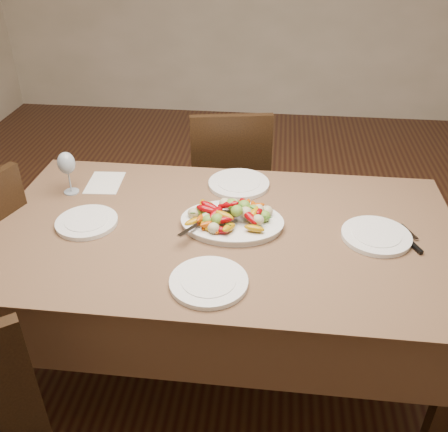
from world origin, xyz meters
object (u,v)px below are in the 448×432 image
object	(u,v)px
serving_platter	(232,223)
plate_left	(87,222)
plate_right	(376,236)
plate_far	(239,184)
wine_glass	(68,172)
plate_near	(209,282)
chair_far	(228,181)
dining_table	(224,301)

from	to	relation	value
serving_platter	plate_left	size ratio (longest dim) A/B	1.61
plate_right	plate_far	world-z (taller)	same
plate_far	wine_glass	xyz separation A→B (m)	(-0.73, -0.14, 0.09)
plate_left	plate_near	world-z (taller)	same
plate_left	plate_right	world-z (taller)	same
chair_far	serving_platter	size ratio (longest dim) A/B	2.41
plate_far	chair_far	bearing A→B (deg)	100.50
chair_far	plate_right	size ratio (longest dim) A/B	3.59
dining_table	plate_left	size ratio (longest dim) A/B	7.51
dining_table	serving_platter	distance (m)	0.39
chair_far	serving_platter	bearing A→B (deg)	86.57
dining_table	plate_left	world-z (taller)	plate_left
chair_far	plate_left	xyz separation A→B (m)	(-0.47, -0.94, 0.29)
plate_left	wine_glass	xyz separation A→B (m)	(-0.16, 0.24, 0.09)
serving_platter	plate_right	size ratio (longest dim) A/B	1.49
dining_table	chair_far	bearing A→B (deg)	94.74
wine_glass	serving_platter	bearing A→B (deg)	-14.43
chair_far	plate_near	size ratio (longest dim) A/B	3.56
plate_right	wine_glass	world-z (taller)	wine_glass
plate_left	plate_right	size ratio (longest dim) A/B	0.93
plate_right	wine_glass	size ratio (longest dim) A/B	1.29
plate_near	wine_glass	size ratio (longest dim) A/B	1.30
serving_platter	plate_left	distance (m)	0.58
dining_table	wine_glass	distance (m)	0.88
plate_far	plate_near	xyz separation A→B (m)	(-0.04, -0.69, 0.00)
chair_far	plate_far	distance (m)	0.64
plate_left	plate_right	bearing A→B (deg)	1.50
plate_right	plate_far	size ratio (longest dim) A/B	0.96
dining_table	plate_far	size ratio (longest dim) A/B	6.69
serving_platter	wine_glass	world-z (taller)	wine_glass
chair_far	serving_platter	world-z (taller)	chair_far
chair_far	plate_far	bearing A→B (deg)	90.32
chair_far	plate_far	xyz separation A→B (m)	(0.10, -0.56, 0.29)
plate_near	plate_far	bearing A→B (deg)	86.55
serving_platter	plate_far	distance (m)	0.33
serving_platter	plate_near	xyz separation A→B (m)	(-0.04, -0.36, -0.00)
chair_far	plate_near	xyz separation A→B (m)	(0.06, -1.25, 0.29)
chair_far	dining_table	bearing A→B (deg)	84.55
dining_table	plate_far	world-z (taller)	plate_far
plate_far	wine_glass	bearing A→B (deg)	-169.02
wine_glass	plate_near	bearing A→B (deg)	-38.68
serving_platter	plate_right	world-z (taller)	serving_platter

